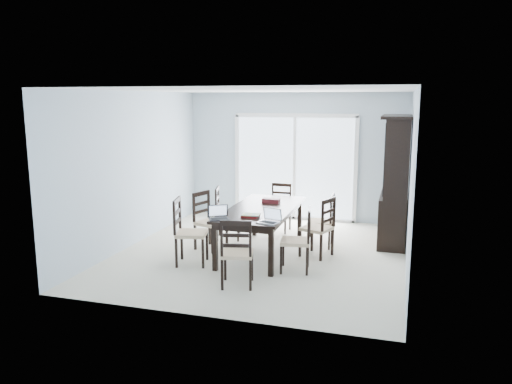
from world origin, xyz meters
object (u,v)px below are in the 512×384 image
Objects in this scene: game_box at (271,201)px; laptop_silver at (268,220)px; laptop_dark at (219,216)px; hot_tub at (296,188)px; china_hutch at (395,182)px; chair_right_mid at (322,221)px; chair_right_near at (302,233)px; dining_table at (262,213)px; chair_end_near at (237,246)px; chair_left_near at (185,224)px; chair_end_far at (280,202)px; chair_right_far at (326,215)px; chair_left_mid at (206,214)px; cell_phone at (247,223)px; chair_left_far at (223,207)px.

laptop_silver is at bearing -76.90° from game_box.
hot_tub is (0.16, 4.59, -0.37)m from laptop_dark.
china_hutch reaches higher than chair_right_mid.
game_box is (-1.98, -0.82, -0.29)m from china_hutch.
chair_right_near is at bearing -15.90° from laptop_dark.
dining_table is at bearing -86.63° from hot_tub.
chair_end_near is (-0.86, -1.62, -0.01)m from chair_right_mid.
laptop_dark is 0.20× the size of hot_tub.
chair_left_near reaches higher than chair_end_near.
chair_right_near reaches higher than chair_end_far.
chair_right_mid is at bearing 127.67° from chair_end_far.
china_hutch reaches higher than game_box.
chair_end_near is 5.24m from hot_tub.
china_hutch is 3.36m from hot_tub.
china_hutch is at bearing -22.01° from chair_right_mid.
chair_right_mid is 0.64× the size of hot_tub.
chair_right_mid is at bearing -21.25° from game_box.
chair_right_near is at bearing -174.00° from chair_right_mid.
chair_right_far is at bearing -15.05° from chair_right_near.
laptop_silver is (-0.58, -1.59, 0.25)m from chair_right_far.
hot_tub is at bearing 132.75° from china_hutch.
chair_left_near is 2.42m from chair_right_far.
china_hutch is 1.89× the size of chair_left_near.
hot_tub is (0.74, 3.66, -0.16)m from chair_left_mid.
chair_left_mid is at bearing 166.48° from chair_left_near.
chair_right_mid is at bearing 70.16° from cell_phone.
chair_left_near is 1.34m from laptop_silver.
chair_right_mid reaches higher than chair_end_near.
chair_left_near is (-0.96, -0.83, -0.06)m from dining_table.
chair_right_far is 2.07m from laptop_dark.
laptop_dark is at bearing -92.03° from hot_tub.
chair_end_near is (1.06, -0.72, -0.04)m from chair_left_near.
chair_right_mid is 1.07× the size of chair_end_far.
chair_left_mid is 1.01× the size of chair_end_near.
chair_left_mid is 1.07× the size of chair_end_far.
chair_end_near reaches higher than dining_table.
chair_left_mid is at bearing 179.24° from dining_table.
chair_end_near reaches higher than chair_right_near.
chair_end_far is at bearing 173.25° from china_hutch.
chair_right_mid is 1.06× the size of chair_right_far.
chair_right_far is (-1.09, -0.59, -0.52)m from china_hutch.
chair_end_far is at bearing 145.50° from chair_left_near.
cell_phone reaches higher than dining_table.
hot_tub is at bearing 157.26° from chair_left_near.
chair_end_near reaches higher than laptop_dark.
dining_table is 2.13× the size of chair_end_far.
hot_tub is at bearing 113.45° from cell_phone.
chair_left_far is at bearing 144.84° from laptop_silver.
game_box is (1.00, 0.42, 0.20)m from chair_left_mid.
chair_right_near is at bearing -123.02° from china_hutch.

